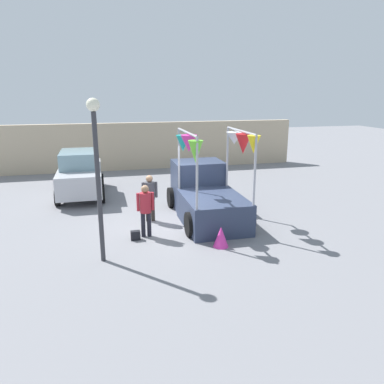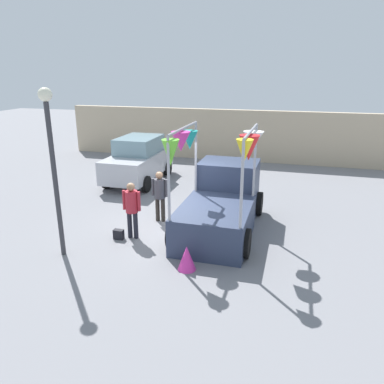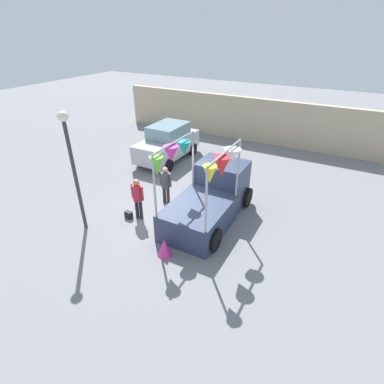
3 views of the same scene
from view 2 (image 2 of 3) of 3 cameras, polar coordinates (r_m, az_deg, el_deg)
The scene contains 9 objects.
ground_plane at distance 11.17m, azimuth -2.60°, elevation -5.75°, with size 60.00×60.00×0.00m, color slate.
vendor_truck at distance 11.06m, azimuth 4.62°, elevation -1.12°, with size 2.48×4.08×3.12m.
parked_car at distance 15.85m, azimuth -8.13°, elevation 4.92°, with size 1.88×4.00×1.88m.
person_customer at distance 10.42m, azimuth -9.18°, elevation -2.01°, with size 0.53×0.34×1.61m.
person_vendor at distance 11.50m, azimuth -4.93°, elevation 0.03°, with size 0.53×0.34×1.60m.
handbag at distance 10.71m, azimuth -11.11°, elevation -6.36°, with size 0.28×0.16×0.28m, color black.
street_lamp at distance 9.44m, azimuth -20.59°, elevation 5.81°, with size 0.32×0.32×4.15m.
brick_boundary_wall at distance 19.65m, azimuth 6.11°, elevation 8.60°, with size 18.00×0.36×2.60m, color tan.
folded_kite_bundle_magenta at distance 8.94m, azimuth -0.81°, elevation -10.02°, with size 0.44×0.44×0.60m, color #D83399.
Camera 2 is at (3.27, -9.68, 4.52)m, focal length 35.00 mm.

